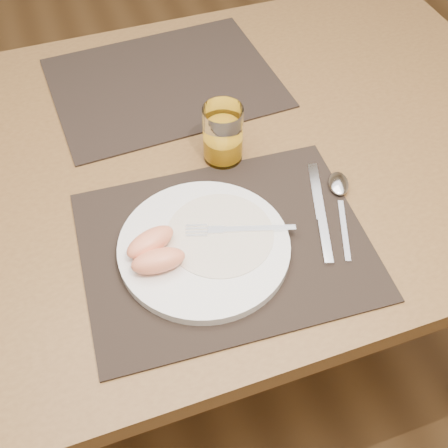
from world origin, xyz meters
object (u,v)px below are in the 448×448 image
placemat_far (164,83)px  spoon (339,190)px  table (193,185)px  fork (231,230)px  juice_glass (223,136)px  knife (321,219)px  plate (204,247)px  placemat_near (225,245)px

placemat_far → spoon: (0.20, -0.40, 0.01)m
table → placemat_far: 0.24m
fork → juice_glass: 0.19m
knife → spoon: (0.06, 0.05, 0.00)m
fork → table: bearing=90.5°
plate → spoon: size_ratio=1.45×
spoon → fork: bearing=-172.1°
placemat_near → fork: fork is taller
plate → juice_glass: (0.10, 0.19, 0.04)m
table → juice_glass: bearing=-29.2°
juice_glass → plate: bearing=-117.3°
fork → spoon: (0.21, 0.03, -0.01)m
plate → knife: size_ratio=1.26×
placemat_near → knife: (0.17, -0.01, 0.00)m
plate → knife: (0.20, -0.01, -0.01)m
placemat_far → spoon: size_ratio=2.42×
placemat_far → plate: (-0.06, -0.44, 0.01)m
table → fork: (0.00, -0.21, 0.11)m
placemat_near → knife: bearing=-2.1°
knife → fork: bearing=173.5°
placemat_near → juice_glass: bearing=71.5°
knife → spoon: bearing=39.8°
juice_glass → placemat_near: bearing=-108.5°
plate → placemat_near: bearing=0.8°
plate → spoon: 0.26m
table → juice_glass: 0.15m
table → fork: size_ratio=8.15×
table → plate: plate is taller
placemat_near → juice_glass: 0.21m
plate → fork: 0.05m
placemat_far → knife: bearing=-72.1°
table → knife: bearing=-55.7°
table → knife: 0.29m
spoon → juice_glass: bearing=136.4°
placemat_far → juice_glass: size_ratio=4.21×
table → placemat_far: size_ratio=3.11×
plate → knife: plate is taller
fork → knife: 0.15m
placemat_far → placemat_near: bearing=-92.9°
placemat_near → spoon: spoon is taller
placemat_near → table: bearing=86.9°
placemat_near → placemat_far: size_ratio=1.00×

